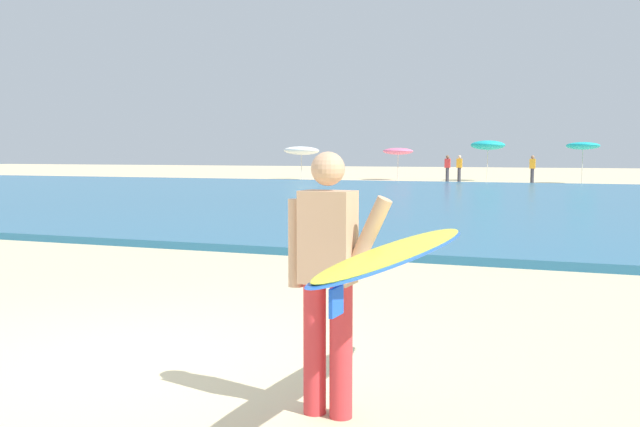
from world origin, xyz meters
The scene contains 10 objects.
ground_plane centered at (0.00, 0.00, 0.00)m, with size 160.00×160.00×0.00m, color beige.
sea centered at (0.00, 19.96, 0.07)m, with size 120.00×28.00×0.14m, color teal.
surfer_with_board centered at (2.24, -0.57, 1.04)m, with size 1.02×2.83×1.73m.
beach_umbrella_0 centered at (-13.47, 36.84, 1.85)m, with size 2.27×2.30×2.18m.
beach_umbrella_1 centered at (-7.66, 38.80, 1.82)m, with size 1.91×1.93×2.06m.
beach_umbrella_2 centered at (-2.15, 39.29, 2.18)m, with size 2.07×2.09×2.51m.
beach_umbrella_3 centered at (3.32, 37.01, 2.10)m, with size 1.82×1.84×2.37m.
beachgoer_near_row_left centered at (0.70, 36.50, 0.84)m, with size 0.32×0.20×1.58m.
beachgoer_near_row_mid centered at (-4.15, 36.82, 0.84)m, with size 0.32×0.20×1.58m.
beachgoer_near_row_right centered at (-3.49, 37.06, 0.84)m, with size 0.32×0.20×1.58m.
Camera 1 is at (3.53, -4.78, 1.72)m, focal length 39.51 mm.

